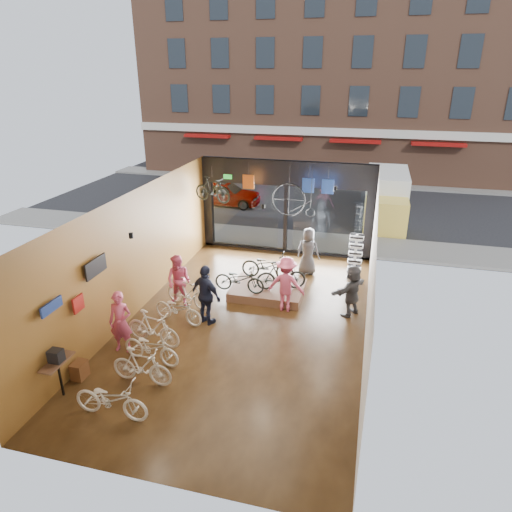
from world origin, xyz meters
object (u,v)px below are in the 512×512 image
(floor_bike_0, at_px, (111,399))
(customer_1, at_px, (179,281))
(customer_0, at_px, (121,322))
(penny_farthing, at_px, (296,201))
(street_car, at_px, (224,193))
(floor_bike_1, at_px, (142,366))
(floor_bike_4, at_px, (178,309))
(display_bike_right, at_px, (268,266))
(customer_2, at_px, (206,295))
(sunglasses_rack, at_px, (355,257))
(customer_4, at_px, (308,251))
(display_bike_left, at_px, (239,279))
(display_platform, at_px, (268,290))
(customer_3, at_px, (286,284))
(customer_5, at_px, (352,290))
(floor_bike_5, at_px, (188,292))
(display_bike_mid, at_px, (281,276))
(box_truck, at_px, (386,199))
(floor_bike_3, at_px, (153,328))
(hung_bike, at_px, (212,189))
(floor_bike_2, at_px, (151,347))

(floor_bike_0, bearing_deg, customer_1, 6.86)
(customer_0, xyz_separation_m, penny_farthing, (3.43, 7.10, 1.63))
(street_car, distance_m, floor_bike_1, 15.66)
(floor_bike_4, bearing_deg, display_bike_right, -22.03)
(floor_bike_0, relative_size, customer_0, 1.00)
(customer_2, relative_size, sunglasses_rack, 1.09)
(customer_4, height_order, penny_farthing, penny_farthing)
(display_bike_left, bearing_deg, display_platform, -51.75)
(floor_bike_1, relative_size, customer_3, 0.88)
(customer_0, bearing_deg, customer_2, 41.25)
(customer_0, bearing_deg, customer_5, 24.18)
(floor_bike_0, distance_m, floor_bike_1, 1.23)
(floor_bike_5, distance_m, sunglasses_rack, 6.10)
(floor_bike_1, relative_size, customer_0, 0.91)
(sunglasses_rack, bearing_deg, display_bike_mid, -155.30)
(street_car, bearing_deg, customer_4, -143.70)
(customer_3, bearing_deg, penny_farthing, -80.85)
(floor_bike_0, bearing_deg, street_car, 9.99)
(display_platform, bearing_deg, customer_0, -126.13)
(floor_bike_0, relative_size, customer_5, 1.05)
(penny_farthing, bearing_deg, sunglasses_rack, -21.68)
(box_truck, height_order, customer_3, box_truck)
(floor_bike_4, height_order, display_bike_left, display_bike_left)
(customer_3, bearing_deg, display_bike_right, -54.82)
(customer_2, bearing_deg, floor_bike_3, 80.12)
(floor_bike_3, bearing_deg, customer_3, -38.08)
(display_bike_right, relative_size, customer_4, 1.06)
(display_bike_right, distance_m, customer_4, 1.90)
(floor_bike_1, xyz_separation_m, display_bike_right, (1.74, 5.93, 0.32))
(floor_bike_3, bearing_deg, customer_2, -25.49)
(penny_farthing, bearing_deg, hung_bike, -167.66)
(display_platform, height_order, customer_2, customer_2)
(customer_1, bearing_deg, customer_2, -26.16)
(floor_bike_2, distance_m, display_bike_mid, 5.09)
(floor_bike_5, bearing_deg, floor_bike_2, -160.42)
(floor_bike_4, distance_m, floor_bike_5, 0.97)
(floor_bike_1, relative_size, customer_5, 0.95)
(floor_bike_3, height_order, display_bike_mid, display_bike_mid)
(customer_1, bearing_deg, floor_bike_5, 4.37)
(floor_bike_1, distance_m, display_platform, 5.67)
(street_car, height_order, floor_bike_3, street_car)
(display_bike_left, distance_m, sunglasses_rack, 4.39)
(floor_bike_1, relative_size, customer_2, 0.84)
(hung_bike, bearing_deg, sunglasses_rack, -75.74)
(display_platform, bearing_deg, floor_bike_4, -132.06)
(floor_bike_4, bearing_deg, floor_bike_2, -164.17)
(street_car, relative_size, floor_bike_2, 2.43)
(box_truck, relative_size, floor_bike_2, 3.60)
(customer_1, xyz_separation_m, customer_4, (3.60, 3.54, 0.02))
(customer_4, bearing_deg, customer_1, 51.84)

